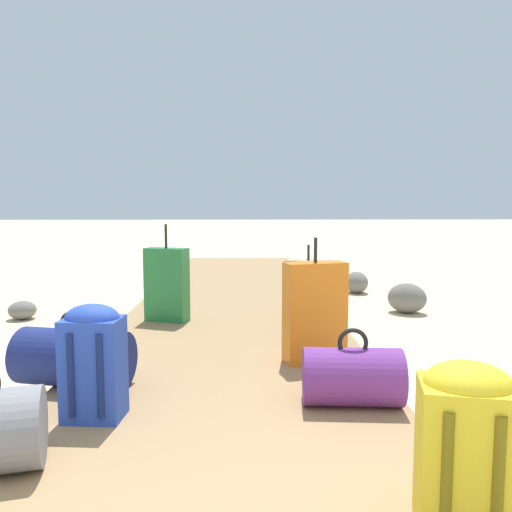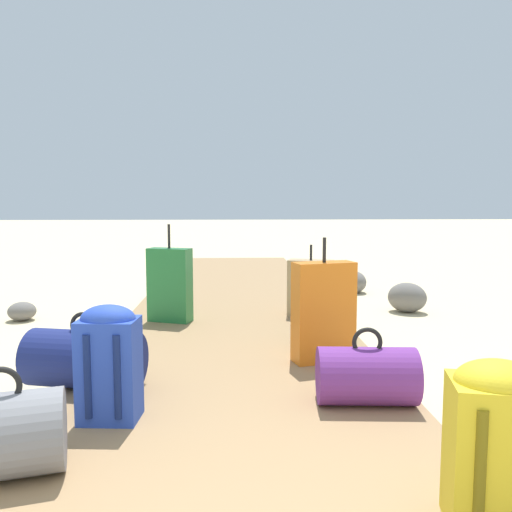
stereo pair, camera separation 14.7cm
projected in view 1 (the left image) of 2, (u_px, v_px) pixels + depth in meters
name	position (u px, v px, depth m)	size (l,w,h in m)	color
ground_plane	(230.00, 333.00, 4.70)	(60.00, 60.00, 0.00)	beige
boardwalk	(232.00, 308.00, 5.62)	(2.03, 9.35, 0.08)	#9E7A51
duffel_bag_navy	(73.00, 358.00, 3.10)	(0.72, 0.48, 0.45)	navy
duffel_bag_purple	(352.00, 376.00, 2.81)	(0.55, 0.35, 0.42)	#6B2D84
backpack_yellow	(465.00, 445.00, 1.70)	(0.34, 0.30, 0.58)	gold
backpack_teal	(327.00, 305.00, 4.06)	(0.28, 0.27, 0.57)	#197A7F
suitcase_green	(167.00, 284.00, 4.79)	(0.42, 0.28, 0.89)	#237538
suitcase_tan	(308.00, 288.00, 5.02)	(0.47, 0.31, 0.69)	tan
suitcase_orange	(315.00, 312.00, 3.57)	(0.45, 0.27, 0.85)	orange
backpack_blue	(93.00, 359.00, 2.62)	(0.31, 0.25, 0.59)	#2847B7
rock_right_mid	(407.00, 298.00, 5.53)	(0.41, 0.34, 0.32)	slate
rock_right_far	(357.00, 282.00, 6.75)	(0.39, 0.29, 0.28)	slate
rock_right_near	(330.00, 272.00, 7.79)	(0.40, 0.37, 0.26)	#5B5651
rock_left_near	(22.00, 310.00, 5.24)	(0.27, 0.27, 0.18)	slate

